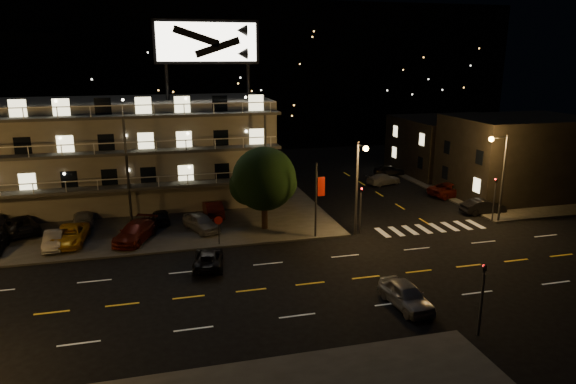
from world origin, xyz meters
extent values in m
plane|color=black|center=(0.00, 0.00, 0.00)|extent=(140.00, 140.00, 0.00)
cube|color=#353533|center=(-14.00, 20.00, 0.07)|extent=(44.00, 24.00, 0.15)
cube|color=#353533|center=(30.00, 20.00, 0.07)|extent=(16.00, 24.00, 0.15)
cube|color=gray|center=(-10.00, 24.00, 5.00)|extent=(28.00, 12.00, 10.00)
cube|color=gray|center=(-10.00, 24.00, 10.25)|extent=(28.00, 12.00, 0.50)
cube|color=#353533|center=(-10.00, 17.10, 3.15)|extent=(28.00, 1.80, 0.25)
cube|color=#353533|center=(-10.00, 17.10, 6.35)|extent=(28.00, 1.80, 0.25)
cube|color=#353533|center=(-10.00, 17.10, 9.55)|extent=(28.00, 1.80, 0.25)
cylinder|color=black|center=(-6.00, 22.00, 12.25)|extent=(0.36, 0.36, 3.50)
cylinder|color=black|center=(2.00, 22.00, 12.25)|extent=(0.36, 0.36, 3.50)
cube|color=black|center=(-2.00, 22.00, 16.00)|extent=(10.20, 0.50, 4.20)
cube|color=white|center=(-2.00, 21.70, 16.00)|extent=(9.60, 0.06, 3.60)
cube|color=black|center=(30.00, 16.00, 4.25)|extent=(14.00, 10.00, 8.50)
cube|color=black|center=(30.00, 28.00, 3.50)|extent=(14.00, 12.00, 7.00)
cube|color=black|center=(0.00, 70.00, 12.00)|extent=(120.00, 20.00, 24.00)
cylinder|color=#2D2D30|center=(8.50, 8.30, 4.00)|extent=(0.20, 0.20, 8.00)
cylinder|color=#2D2D30|center=(8.50, 7.50, 7.80)|extent=(0.12, 1.80, 0.12)
sphere|color=#FFA63F|center=(8.50, 6.70, 7.70)|extent=(0.44, 0.44, 0.44)
cylinder|color=#2D2D30|center=(22.50, 8.30, 4.00)|extent=(0.20, 0.20, 8.00)
cylinder|color=#2D2D30|center=(21.70, 8.30, 7.80)|extent=(1.80, 0.12, 0.12)
sphere|color=#FFA63F|center=(20.90, 8.30, 7.70)|extent=(0.44, 0.44, 0.44)
cylinder|color=#2D2D30|center=(9.00, 8.50, 1.80)|extent=(0.14, 0.14, 3.60)
imported|color=black|center=(9.00, 8.50, 4.10)|extent=(0.20, 0.16, 1.00)
sphere|color=#FF0C0C|center=(9.00, 8.38, 4.00)|extent=(0.14, 0.14, 0.14)
cylinder|color=#2D2D30|center=(9.00, -8.50, 1.80)|extent=(0.14, 0.14, 3.60)
imported|color=black|center=(9.00, -8.50, 4.10)|extent=(0.20, 0.16, 1.00)
sphere|color=#FF0C0C|center=(9.00, -8.38, 4.00)|extent=(0.14, 0.14, 0.14)
cylinder|color=#2D2D30|center=(22.00, 8.50, 1.80)|extent=(0.14, 0.14, 3.60)
imported|color=black|center=(22.00, 8.50, 4.10)|extent=(0.16, 0.20, 1.00)
sphere|color=#FF0C0C|center=(21.88, 8.50, 4.00)|extent=(0.14, 0.14, 0.14)
cylinder|color=#2D2D30|center=(5.00, 8.40, 3.20)|extent=(0.16, 0.16, 6.40)
cube|color=red|center=(5.45, 8.40, 4.40)|extent=(0.60, 0.04, 1.60)
cylinder|color=#2D2D30|center=(-3.00, 8.60, 1.10)|extent=(0.08, 0.08, 2.20)
cylinder|color=red|center=(-3.00, 8.55, 2.15)|extent=(0.91, 0.04, 0.91)
cylinder|color=black|center=(1.34, 11.51, 1.42)|extent=(0.53, 0.53, 2.53)
sphere|color=black|center=(1.34, 11.51, 4.58)|extent=(5.48, 5.48, 5.48)
sphere|color=black|center=(0.07, 11.93, 3.95)|extent=(3.37, 3.37, 3.37)
sphere|color=black|center=(2.50, 11.08, 4.16)|extent=(3.16, 3.16, 3.16)
imported|color=gray|center=(-15.63, 11.03, 0.79)|extent=(1.53, 3.96, 1.29)
imported|color=orange|center=(-14.54, 11.67, 0.86)|extent=(2.75, 5.26, 1.41)
imported|color=#56150C|center=(-9.48, 11.04, 0.91)|extent=(4.02, 5.65, 1.52)
imported|color=gray|center=(-4.09, 12.30, 0.88)|extent=(3.32, 4.64, 1.47)
imported|color=black|center=(-19.04, 15.45, 0.89)|extent=(4.41, 5.89, 1.49)
imported|color=gray|center=(-14.08, 16.46, 0.77)|extent=(2.09, 4.38, 1.23)
imported|color=black|center=(-7.38, 15.33, 0.76)|extent=(1.62, 3.66, 1.22)
imported|color=#56150C|center=(-2.63, 16.07, 0.89)|extent=(1.69, 4.54, 1.48)
imported|color=black|center=(22.66, 10.88, 0.71)|extent=(4.32, 1.56, 1.42)
imported|color=#56150C|center=(23.25, 17.24, 0.75)|extent=(5.69, 3.29, 1.49)
imported|color=gray|center=(18.27, 23.89, 0.64)|extent=(4.71, 2.98, 1.27)
imported|color=black|center=(21.05, 28.25, 0.66)|extent=(4.07, 2.22, 1.31)
imported|color=gray|center=(6.68, -4.49, 0.75)|extent=(2.12, 4.53, 1.50)
imported|color=black|center=(-4.26, 4.68, 0.61)|extent=(2.67, 4.64, 1.22)
camera|label=1|loc=(-7.30, -30.13, 14.76)|focal=32.00mm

